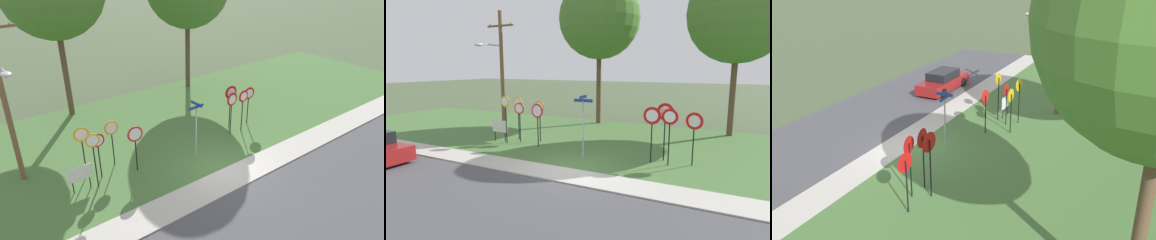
# 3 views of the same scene
# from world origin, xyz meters

# --- Properties ---
(ground_plane) EXTENTS (160.00, 160.00, 0.00)m
(ground_plane) POSITION_xyz_m (0.00, 0.00, 0.00)
(ground_plane) COLOR #4C5B3D
(road_asphalt) EXTENTS (44.00, 6.40, 0.01)m
(road_asphalt) POSITION_xyz_m (0.00, -4.80, 0.01)
(road_asphalt) COLOR #4C4C51
(road_asphalt) RESTS_ON ground_plane
(sidewalk_strip) EXTENTS (44.00, 1.60, 0.06)m
(sidewalk_strip) POSITION_xyz_m (0.00, -0.80, 0.03)
(sidewalk_strip) COLOR #BCB7AD
(sidewalk_strip) RESTS_ON ground_plane
(grass_median) EXTENTS (44.00, 12.00, 0.04)m
(grass_median) POSITION_xyz_m (0.00, 6.00, 0.02)
(grass_median) COLOR #477038
(grass_median) RESTS_ON ground_plane
(stop_sign_near_left) EXTENTS (0.67, 0.09, 2.32)m
(stop_sign_near_left) POSITION_xyz_m (-5.01, 2.99, 1.71)
(stop_sign_near_left) COLOR black
(stop_sign_near_left) RESTS_ON grass_median
(stop_sign_near_right) EXTENTS (0.72, 0.11, 2.42)m
(stop_sign_near_right) POSITION_xyz_m (-4.03, 3.62, 1.80)
(stop_sign_near_right) COLOR black
(stop_sign_near_right) RESTS_ON grass_median
(stop_sign_far_left) EXTENTS (0.77, 0.12, 2.40)m
(stop_sign_far_left) POSITION_xyz_m (-3.37, 2.46, 1.79)
(stop_sign_far_left) COLOR black
(stop_sign_far_left) RESTS_ON grass_median
(stop_sign_far_center) EXTENTS (0.65, 0.12, 2.75)m
(stop_sign_far_center) POSITION_xyz_m (-5.47, 2.33, 2.01)
(stop_sign_far_center) COLOR black
(stop_sign_far_center) RESTS_ON grass_median
(stop_sign_far_right) EXTENTS (0.70, 0.14, 2.57)m
(stop_sign_far_right) POSITION_xyz_m (-5.53, 3.54, 1.91)
(stop_sign_far_right) COLOR black
(stop_sign_far_right) RESTS_ON grass_median
(yield_sign_near_left) EXTENTS (0.81, 0.14, 2.72)m
(yield_sign_near_left) POSITION_xyz_m (3.32, 3.09, 2.09)
(yield_sign_near_left) COLOR black
(yield_sign_near_left) RESTS_ON grass_median
(yield_sign_near_right) EXTENTS (0.76, 0.14, 2.40)m
(yield_sign_near_right) POSITION_xyz_m (4.63, 2.88, 1.83)
(yield_sign_near_right) COLOR black
(yield_sign_near_right) RESTS_ON grass_median
(yield_sign_far_left) EXTENTS (0.80, 0.11, 2.59)m
(yield_sign_far_left) POSITION_xyz_m (2.86, 2.50, 1.98)
(yield_sign_far_left) COLOR black
(yield_sign_far_left) RESTS_ON grass_median
(yield_sign_far_right) EXTENTS (0.72, 0.10, 2.57)m
(yield_sign_far_right) POSITION_xyz_m (3.67, 2.42, 1.96)
(yield_sign_far_right) COLOR black
(yield_sign_far_right) RESTS_ON grass_median
(street_name_post) EXTENTS (0.96, 0.82, 3.03)m
(street_name_post) POSITION_xyz_m (-0.27, 1.80, 1.84)
(street_name_post) COLOR #9EA0A8
(street_name_post) RESTS_ON grass_median
(utility_pole) EXTENTS (2.10, 2.42, 7.97)m
(utility_pole) POSITION_xyz_m (-8.00, 4.92, 4.37)
(utility_pole) COLOR brown
(utility_pole) RESTS_ON grass_median
(notice_board) EXTENTS (1.10, 0.06, 1.25)m
(notice_board) POSITION_xyz_m (-6.13, 2.56, 0.87)
(notice_board) COLOR black
(notice_board) RESTS_ON grass_median
(parked_hatchback_near) EXTENTS (4.70, 1.91, 1.39)m
(parked_hatchback_near) POSITION_xyz_m (-9.17, -3.27, 0.65)
(parked_hatchback_near) COLOR maroon
(parked_hatchback_near) RESTS_ON road_asphalt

